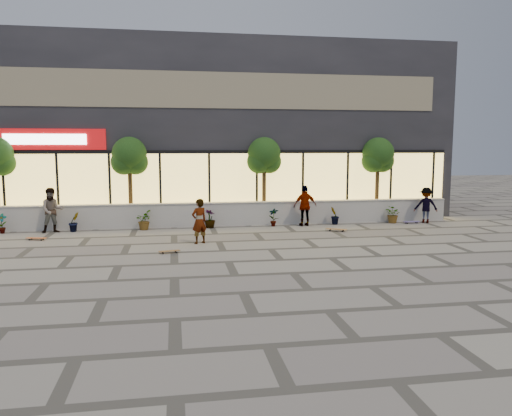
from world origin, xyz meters
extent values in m
plane|color=gray|center=(0.00, 0.00, 0.00)|extent=(80.00, 80.00, 0.00)
cube|color=beige|center=(0.00, 7.00, 0.50)|extent=(22.00, 0.35, 1.00)
cube|color=#B2AFA8|center=(0.00, 7.00, 1.02)|extent=(22.00, 0.42, 0.04)
cube|color=#242429|center=(0.00, 12.50, 4.25)|extent=(24.00, 9.00, 8.50)
cube|color=#F6CF62|center=(0.00, 7.98, 1.70)|extent=(23.04, 0.05, 3.00)
cube|color=black|center=(0.00, 7.95, 3.25)|extent=(23.04, 0.08, 0.15)
cube|color=#A20B0E|center=(-7.00, 7.93, 3.80)|extent=(5.00, 0.10, 0.90)
cube|color=white|center=(-7.00, 7.86, 3.80)|extent=(3.40, 0.06, 0.45)
cube|color=brown|center=(0.00, 7.98, 6.00)|extent=(21.60, 0.05, 1.60)
imported|color=#1B3C13|center=(-8.50, 6.45, 0.41)|extent=(0.43, 0.29, 0.81)
imported|color=#1B3C13|center=(-5.70, 6.45, 0.41)|extent=(0.57, 0.57, 0.81)
imported|color=#1B3C13|center=(-2.90, 6.45, 0.41)|extent=(0.68, 0.77, 0.81)
imported|color=#1B3C13|center=(-0.10, 6.45, 0.41)|extent=(0.64, 0.64, 0.81)
imported|color=#1B3C13|center=(2.70, 6.45, 0.41)|extent=(0.46, 0.35, 0.81)
imported|color=#1B3C13|center=(5.50, 6.45, 0.41)|extent=(0.55, 0.57, 0.81)
imported|color=#1B3C13|center=(8.30, 6.45, 0.41)|extent=(0.77, 0.84, 0.81)
sphere|color=#1B3C13|center=(-8.75, 7.75, 2.81)|extent=(1.10, 1.10, 1.10)
cylinder|color=#473219|center=(-3.50, 7.70, 1.62)|extent=(0.18, 0.18, 3.24)
sphere|color=#1B3C13|center=(-3.50, 7.70, 3.17)|extent=(1.50, 1.50, 1.50)
sphere|color=#1B3C13|center=(-3.75, 7.65, 2.81)|extent=(1.10, 1.10, 1.10)
sphere|color=#1B3C13|center=(-3.25, 7.75, 2.81)|extent=(1.10, 1.10, 1.10)
cylinder|color=#473219|center=(2.50, 7.70, 1.62)|extent=(0.18, 0.18, 3.24)
sphere|color=#1B3C13|center=(2.50, 7.70, 3.17)|extent=(1.50, 1.50, 1.50)
sphere|color=#1B3C13|center=(2.25, 7.65, 2.81)|extent=(1.10, 1.10, 1.10)
sphere|color=#1B3C13|center=(2.75, 7.75, 2.81)|extent=(1.10, 1.10, 1.10)
cylinder|color=#473219|center=(8.00, 7.70, 1.62)|extent=(0.18, 0.18, 3.24)
sphere|color=#1B3C13|center=(8.00, 7.70, 3.17)|extent=(1.50, 1.50, 1.50)
sphere|color=#1B3C13|center=(7.75, 7.65, 2.81)|extent=(1.10, 1.10, 1.10)
sphere|color=#1B3C13|center=(8.25, 7.75, 2.81)|extent=(1.10, 1.10, 1.10)
imported|color=silver|center=(-0.72, 3.06, 0.82)|extent=(0.71, 0.62, 1.63)
imported|color=#9A8263|center=(-6.50, 6.30, 0.92)|extent=(1.05, 0.92, 1.83)
imported|color=white|center=(4.08, 6.30, 0.90)|extent=(1.09, 0.53, 1.80)
imported|color=#A0371D|center=(9.80, 6.30, 0.81)|extent=(1.18, 0.88, 1.63)
cube|color=brown|center=(-1.79, 1.56, 0.08)|extent=(0.72, 0.32, 0.02)
cylinder|color=black|center=(-1.59, 1.67, 0.03)|extent=(0.05, 0.04, 0.05)
cylinder|color=black|center=(-1.57, 1.54, 0.03)|extent=(0.05, 0.04, 0.05)
cylinder|color=black|center=(-2.01, 1.58, 0.03)|extent=(0.05, 0.04, 0.05)
cylinder|color=black|center=(-1.99, 1.45, 0.03)|extent=(0.05, 0.04, 0.05)
cube|color=#C55625|center=(-6.74, 4.70, 0.08)|extent=(0.79, 0.41, 0.02)
cylinder|color=black|center=(-6.50, 4.69, 0.03)|extent=(0.06, 0.04, 0.06)
cylinder|color=black|center=(-6.54, 4.56, 0.03)|extent=(0.06, 0.04, 0.06)
cylinder|color=black|center=(-6.95, 4.83, 0.03)|extent=(0.06, 0.04, 0.06)
cylinder|color=black|center=(-6.99, 4.70, 0.03)|extent=(0.06, 0.04, 0.06)
cube|color=#946030|center=(5.01, 4.72, 0.10)|extent=(0.87, 0.62, 0.02)
cylinder|color=black|center=(5.28, 4.66, 0.03)|extent=(0.07, 0.06, 0.06)
cylinder|color=black|center=(5.20, 4.52, 0.03)|extent=(0.07, 0.06, 0.06)
cylinder|color=black|center=(4.81, 4.92, 0.03)|extent=(0.07, 0.06, 0.06)
cylinder|color=black|center=(4.73, 4.78, 0.03)|extent=(0.07, 0.06, 0.06)
cube|color=#63549A|center=(9.08, 6.20, 0.08)|extent=(0.79, 0.24, 0.02)
cylinder|color=black|center=(9.31, 6.28, 0.03)|extent=(0.06, 0.03, 0.06)
cylinder|color=black|center=(9.32, 6.14, 0.03)|extent=(0.06, 0.03, 0.06)
cylinder|color=black|center=(8.83, 6.26, 0.03)|extent=(0.06, 0.03, 0.06)
cylinder|color=black|center=(8.84, 6.12, 0.03)|extent=(0.06, 0.03, 0.06)
camera|label=1|loc=(-1.60, -14.83, 3.52)|focal=35.00mm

